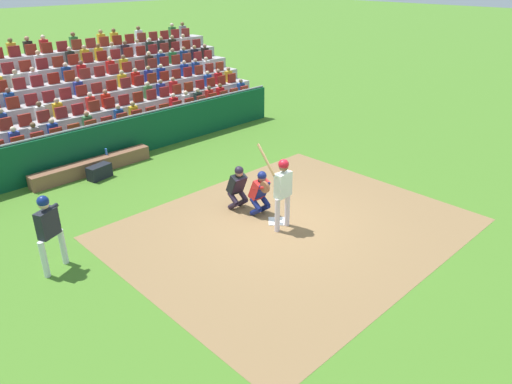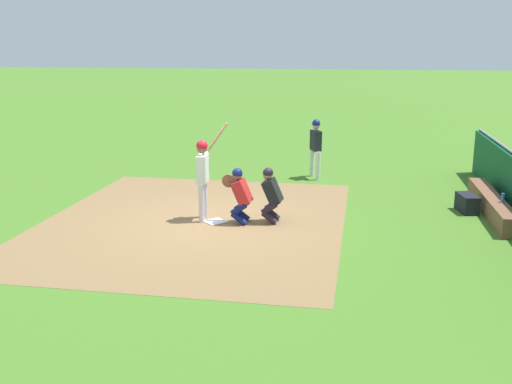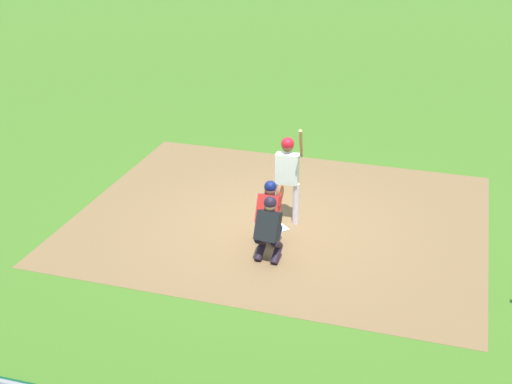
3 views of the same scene
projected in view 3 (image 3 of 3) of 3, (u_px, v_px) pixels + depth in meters
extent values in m
plane|color=#457624|center=(275.00, 228.00, 14.05)|extent=(160.00, 160.00, 0.00)
cube|color=olive|center=(281.00, 217.00, 14.48)|extent=(8.45, 6.97, 0.01)
cube|color=white|center=(275.00, 227.00, 14.04)|extent=(0.62, 0.62, 0.02)
cylinder|color=silver|center=(277.00, 202.00, 14.14)|extent=(0.14, 0.14, 0.89)
cylinder|color=silver|center=(296.00, 204.00, 14.06)|extent=(0.14, 0.14, 0.89)
cube|color=silver|center=(287.00, 169.00, 13.78)|extent=(0.46, 0.24, 0.63)
sphere|color=brown|center=(288.00, 147.00, 13.58)|extent=(0.23, 0.23, 0.23)
sphere|color=red|center=(288.00, 144.00, 13.55)|extent=(0.26, 0.26, 0.26)
cylinder|color=silver|center=(290.00, 155.00, 13.62)|extent=(0.48, 0.12, 0.14)
cylinder|color=silver|center=(299.00, 156.00, 13.58)|extent=(0.17, 0.14, 0.13)
cylinder|color=tan|center=(301.00, 144.00, 13.18)|extent=(0.14, 0.53, 0.72)
sphere|color=black|center=(301.00, 156.00, 13.54)|extent=(0.06, 0.06, 0.06)
cylinder|color=navy|center=(261.00, 234.00, 13.52)|extent=(0.16, 0.39, 0.34)
cylinder|color=navy|center=(261.00, 224.00, 13.42)|extent=(0.16, 0.39, 0.33)
cylinder|color=navy|center=(277.00, 236.00, 13.42)|extent=(0.16, 0.39, 0.34)
cylinder|color=navy|center=(277.00, 226.00, 13.33)|extent=(0.16, 0.39, 0.33)
cube|color=red|center=(268.00, 209.00, 13.19)|extent=(0.44, 0.46, 0.60)
cube|color=navy|center=(270.00, 207.00, 13.29)|extent=(0.39, 0.25, 0.44)
sphere|color=brown|center=(270.00, 190.00, 13.13)|extent=(0.22, 0.22, 0.22)
cube|color=black|center=(270.00, 190.00, 13.13)|extent=(0.20, 0.13, 0.20)
sphere|color=navy|center=(270.00, 187.00, 13.10)|extent=(0.24, 0.24, 0.24)
cylinder|color=brown|center=(280.00, 193.00, 13.35)|extent=(0.09, 0.30, 0.30)
cylinder|color=red|center=(279.00, 200.00, 13.22)|extent=(0.13, 0.40, 0.22)
cylinder|color=black|center=(260.00, 251.00, 12.89)|extent=(0.17, 0.39, 0.34)
cylinder|color=black|center=(260.00, 241.00, 12.80)|extent=(0.17, 0.39, 0.33)
cylinder|color=black|center=(276.00, 254.00, 12.78)|extent=(0.17, 0.39, 0.34)
cylinder|color=black|center=(277.00, 244.00, 12.69)|extent=(0.17, 0.39, 0.33)
cube|color=black|center=(268.00, 226.00, 12.56)|extent=(0.46, 0.48, 0.60)
cube|color=black|center=(270.00, 223.00, 12.66)|extent=(0.40, 0.26, 0.44)
sphere|color=#A17458|center=(270.00, 206.00, 12.50)|extent=(0.22, 0.22, 0.22)
cube|color=black|center=(270.00, 206.00, 12.50)|extent=(0.21, 0.13, 0.20)
sphere|color=black|center=(270.00, 203.00, 12.48)|extent=(0.24, 0.24, 0.24)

